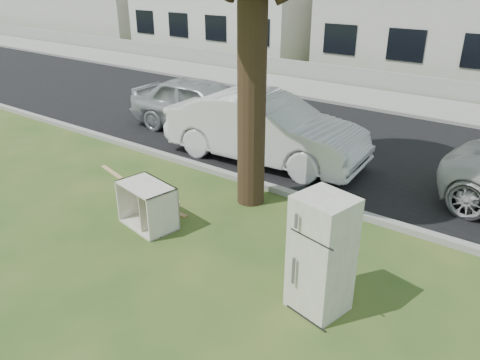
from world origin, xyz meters
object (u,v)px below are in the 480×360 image
Objects in this scene: fridge at (321,255)px; car_left at (203,105)px; cabinet at (148,205)px; car_center at (265,128)px.

car_left is at bearing 154.46° from fridge.
fridge is 0.38× the size of car_left.
cabinet is at bearing -154.06° from car_left.
car_center reaches higher than car_left.
fridge reaches higher than cabinet.
fridge is at bearing -142.69° from car_center.
fridge is 3.57m from cabinet.
cabinet is at bearing 177.21° from car_center.
car_left is at bearing 130.28° from cabinet.
car_center is (-3.63, 4.11, -0.04)m from fridge.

